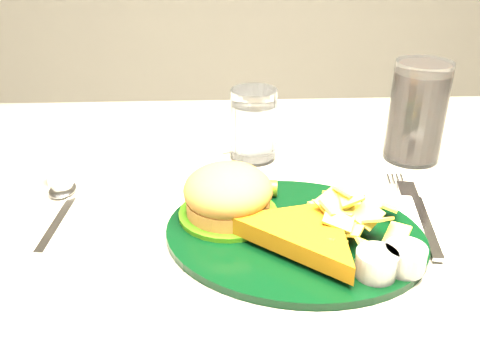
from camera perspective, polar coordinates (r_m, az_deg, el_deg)
The scene contains 7 objects.
dinner_plate at distance 0.61m, azimuth 5.92°, elevation -3.53°, with size 0.30×0.25×0.07m, color black, non-canonical shape.
water_glass at distance 0.79m, azimuth 1.46°, elevation 5.91°, with size 0.07×0.07×0.11m, color white.
cola_glass at distance 0.83m, azimuth 18.39°, elevation 6.90°, with size 0.08×0.08×0.15m, color black.
fork_napkin at distance 0.68m, azimuth 18.97°, elevation -4.18°, with size 0.14×0.18×0.01m, color white, non-canonical shape.
spoon at distance 0.68m, azimuth -19.01°, elevation -4.23°, with size 0.05×0.17×0.01m, color silver, non-canonical shape.
ramekin at distance 0.77m, azimuth -18.56°, elevation 0.53°, with size 0.04×0.04×0.03m, color silver.
wrapped_straw at distance 0.83m, azimuth -0.91°, elevation 3.20°, with size 0.18×0.06×0.01m, color white, non-canonical shape.
Camera 1 is at (-0.06, -0.61, 1.10)m, focal length 40.00 mm.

